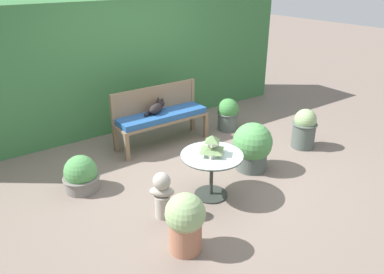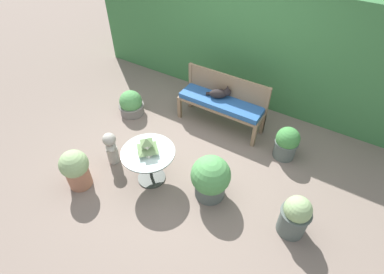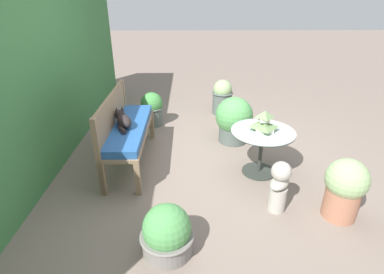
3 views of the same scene
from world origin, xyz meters
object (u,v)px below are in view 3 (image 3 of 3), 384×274
at_px(garden_bench, 130,131).
at_px(cat, 123,120).
at_px(potted_plant_bench_left, 234,120).
at_px(potted_plant_hedge_corner, 345,187).
at_px(potted_plant_path_edge, 167,233).
at_px(potted_plant_bench_right, 222,97).
at_px(patio_table, 262,140).
at_px(potted_plant_patio_mid, 152,109).
at_px(pagoda_birdhouse, 264,123).
at_px(garden_bust, 279,185).

bearing_deg(garden_bench, cat, 136.04).
bearing_deg(potted_plant_bench_left, potted_plant_hedge_corner, -153.84).
xyz_separation_m(potted_plant_path_edge, potted_plant_bench_right, (3.27, -0.81, 0.11)).
height_order(garden_bench, potted_plant_bench_right, potted_plant_bench_right).
distance_m(potted_plant_bench_left, potted_plant_hedge_corner, 1.87).
bearing_deg(potted_plant_bench_left, patio_table, -166.80).
height_order(cat, potted_plant_bench_right, cat).
xyz_separation_m(cat, potted_plant_bench_right, (1.79, -1.42, -0.30)).
relative_size(potted_plant_bench_left, potted_plant_hedge_corner, 1.08).
bearing_deg(garden_bench, potted_plant_patio_mid, -6.69).
distance_m(cat, pagoda_birdhouse, 1.68).
xyz_separation_m(garden_bench, pagoda_birdhouse, (-0.29, -1.61, 0.22)).
bearing_deg(potted_plant_patio_mid, garden_bust, -146.17).
height_order(pagoda_birdhouse, potted_plant_hedge_corner, pagoda_birdhouse).
bearing_deg(cat, potted_plant_hedge_corner, -143.70).
bearing_deg(potted_plant_bench_right, pagoda_birdhouse, -172.93).
height_order(potted_plant_hedge_corner, potted_plant_path_edge, potted_plant_hedge_corner).
relative_size(pagoda_birdhouse, potted_plant_path_edge, 0.57).
xyz_separation_m(cat, potted_plant_path_edge, (-1.48, -0.61, -0.41)).
distance_m(cat, potted_plant_patio_mid, 1.34).
distance_m(potted_plant_bench_left, potted_plant_bench_right, 1.15).
bearing_deg(potted_plant_hedge_corner, cat, 65.52).
bearing_deg(potted_plant_bench_left, pagoda_birdhouse, -166.80).
relative_size(garden_bench, patio_table, 2.00).
distance_m(potted_plant_patio_mid, potted_plant_bench_right, 1.32).
relative_size(garden_bust, potted_plant_hedge_corner, 0.89).
bearing_deg(garden_bench, patio_table, -100.16).
relative_size(garden_bench, cat, 3.60).
relative_size(patio_table, potted_plant_path_edge, 1.61).
height_order(potted_plant_hedge_corner, potted_plant_bench_right, potted_plant_hedge_corner).
distance_m(pagoda_birdhouse, potted_plant_hedge_corner, 1.07).
height_order(potted_plant_bench_left, potted_plant_path_edge, potted_plant_bench_left).
distance_m(garden_bench, potted_plant_bench_left, 1.53).
bearing_deg(potted_plant_path_edge, pagoda_birdhouse, -40.34).
bearing_deg(cat, potted_plant_path_edge, 173.25).
bearing_deg(potted_plant_hedge_corner, pagoda_birdhouse, 37.48).
bearing_deg(pagoda_birdhouse, potted_plant_path_edge, 139.66).
height_order(garden_bench, garden_bust, garden_bust).
bearing_deg(potted_plant_bench_right, garden_bench, 141.86).
bearing_deg(potted_plant_path_edge, patio_table, -40.34).
distance_m(garden_bust, potted_plant_hedge_corner, 0.61).
relative_size(cat, pagoda_birdhouse, 1.56).
xyz_separation_m(garden_bench, potted_plant_bench_left, (0.58, -1.41, -0.10)).
height_order(patio_table, pagoda_birdhouse, pagoda_birdhouse).
xyz_separation_m(potted_plant_bench_left, potted_plant_path_edge, (-2.12, 0.85, -0.14)).
xyz_separation_m(potted_plant_bench_left, potted_plant_hedge_corner, (-1.68, -0.83, -0.00)).
xyz_separation_m(patio_table, potted_plant_path_edge, (-1.24, 1.06, -0.24)).
bearing_deg(pagoda_birdhouse, cat, 82.12).
distance_m(patio_table, potted_plant_hedge_corner, 1.03).
xyz_separation_m(cat, garden_bust, (-0.94, -1.69, -0.31)).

